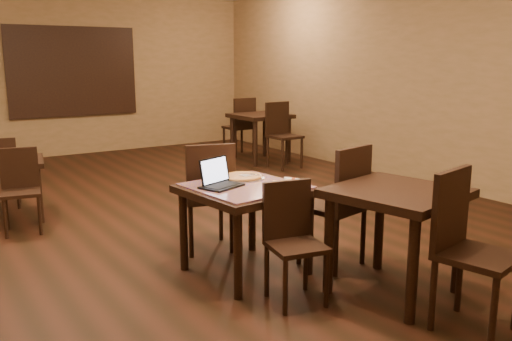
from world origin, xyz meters
TOP-DOWN VIEW (x-y plane):
  - ground at (0.00, 0.00)m, footprint 10.00×10.00m
  - wall_back at (0.00, 5.00)m, footprint 8.00×0.02m
  - wall_right at (4.00, 0.00)m, footprint 0.02×10.00m
  - mural at (0.50, 4.96)m, footprint 2.34×0.05m
  - tiled_table at (0.05, -1.68)m, footprint 1.01×1.01m
  - chair_main_near at (0.07, -2.30)m, footprint 0.46×0.46m
  - chair_main_far at (0.03, -1.07)m, footprint 0.55×0.55m
  - laptop at (-0.15, -1.58)m, footprint 0.39×0.36m
  - plate at (0.27, -1.86)m, footprint 0.24×0.24m
  - pizza_slice at (0.27, -1.86)m, footprint 0.20×0.20m
  - pizza_pan at (0.17, -1.44)m, footprint 0.39×0.39m
  - pizza_whole at (0.17, -1.44)m, footprint 0.34×0.34m
  - spatula at (0.19, -1.46)m, footprint 0.17×0.26m
  - napkin_roll at (0.45, -1.82)m, footprint 0.11×0.18m
  - other_table_a at (3.00, 2.48)m, footprint 0.92×0.92m
  - other_table_a_chair_near at (3.00, 1.85)m, footprint 0.48×0.48m
  - other_table_a_chair_far at (3.00, 3.11)m, footprint 0.48×0.48m
  - other_table_b at (-1.32, 1.11)m, footprint 0.85×0.85m
  - other_table_b_chair_near at (-1.31, 0.60)m, footprint 0.45×0.45m
  - other_table_b_chair_far at (-1.34, 1.62)m, footprint 0.45×0.45m
  - other_table_c at (0.78, -2.66)m, footprint 1.05×1.05m
  - other_table_c_chair_near at (0.76, -3.29)m, footprint 0.55×0.55m
  - other_table_c_chair_far at (0.80, -2.04)m, footprint 0.55×0.55m

SIDE VIEW (x-z plane):
  - ground at x=0.00m, z-range 0.00..0.00m
  - other_table_b_chair_near at x=-1.31m, z-range 0.06..0.93m
  - other_table_b_chair_far at x=-1.34m, z-range 0.06..0.93m
  - chair_main_near at x=0.07m, z-range 0.06..0.96m
  - other_table_b at x=-1.32m, z-range 0.22..0.90m
  - chair_main_far at x=0.03m, z-range 0.07..1.11m
  - other_table_c_chair_near at x=0.76m, z-range 0.07..1.15m
  - other_table_c_chair_far at x=0.80m, z-range 0.07..1.15m
  - other_table_a_chair_near at x=3.00m, z-range 0.07..1.15m
  - other_table_a_chair_far at x=3.00m, z-range 0.07..1.15m
  - tiled_table at x=0.05m, z-range 0.28..1.04m
  - other_table_c at x=0.78m, z-range 0.28..1.11m
  - other_table_a at x=3.00m, z-range 0.28..1.11m
  - pizza_pan at x=0.17m, z-range 0.76..0.77m
  - plate at x=0.27m, z-range 0.76..0.78m
  - pizza_whole at x=0.17m, z-range 0.77..0.79m
  - napkin_roll at x=0.45m, z-range 0.76..0.80m
  - pizza_slice at x=0.27m, z-range 0.77..0.80m
  - spatula at x=0.19m, z-range 0.78..0.80m
  - laptop at x=-0.15m, z-range 0.71..0.94m
  - wall_back at x=0.00m, z-range 0.00..3.00m
  - wall_right at x=4.00m, z-range 0.00..3.00m
  - mural at x=0.50m, z-range 0.73..2.37m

